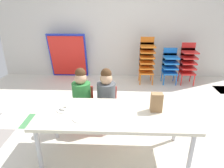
{
  "coord_description": "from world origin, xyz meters",
  "views": [
    {
      "loc": [
        -0.06,
        -2.63,
        1.75
      ],
      "look_at": [
        -0.15,
        -0.44,
        0.84
      ],
      "focal_mm": 31.78,
      "sensor_mm": 36.0,
      "label": 1
    }
  ],
  "objects_px": {
    "kid_chair_red_stack": "(188,61)",
    "folded_activity_table": "(68,56)",
    "craft_table": "(115,117)",
    "paper_plate_near_edge": "(64,109)",
    "seated_child_near_camera": "(82,93)",
    "kid_chair_blue_stack": "(170,64)",
    "paper_plate_center_table": "(81,118)",
    "kid_chair_orange_stack": "(147,58)",
    "paper_bag_brown": "(156,102)",
    "seated_child_middle_seat": "(106,93)",
    "donut_powdered_on_plate": "(64,108)"
  },
  "relations": [
    {
      "from": "kid_chair_orange_stack",
      "to": "paper_bag_brown",
      "type": "height_order",
      "value": "kid_chair_orange_stack"
    },
    {
      "from": "paper_plate_near_edge",
      "to": "kid_chair_blue_stack",
      "type": "bearing_deg",
      "value": 53.02
    },
    {
      "from": "paper_plate_near_edge",
      "to": "craft_table",
      "type": "bearing_deg",
      "value": -4.84
    },
    {
      "from": "seated_child_middle_seat",
      "to": "folded_activity_table",
      "type": "xyz_separation_m",
      "value": [
        -1.07,
        2.12,
        -0.02
      ]
    },
    {
      "from": "seated_child_near_camera",
      "to": "paper_plate_near_edge",
      "type": "xyz_separation_m",
      "value": [
        -0.1,
        -0.54,
        0.04
      ]
    },
    {
      "from": "kid_chair_orange_stack",
      "to": "paper_bag_brown",
      "type": "relative_size",
      "value": 4.73
    },
    {
      "from": "donut_powdered_on_plate",
      "to": "seated_child_middle_seat",
      "type": "bearing_deg",
      "value": 49.51
    },
    {
      "from": "craft_table",
      "to": "donut_powdered_on_plate",
      "type": "bearing_deg",
      "value": 175.16
    },
    {
      "from": "kid_chair_orange_stack",
      "to": "paper_plate_near_edge",
      "type": "bearing_deg",
      "value": -117.84
    },
    {
      "from": "kid_chair_orange_stack",
      "to": "kid_chair_red_stack",
      "type": "bearing_deg",
      "value": -0.01
    },
    {
      "from": "craft_table",
      "to": "paper_plate_near_edge",
      "type": "bearing_deg",
      "value": 175.16
    },
    {
      "from": "folded_activity_table",
      "to": "paper_bag_brown",
      "type": "bearing_deg",
      "value": -57.64
    },
    {
      "from": "kid_chair_orange_stack",
      "to": "folded_activity_table",
      "type": "height_order",
      "value": "folded_activity_table"
    },
    {
      "from": "folded_activity_table",
      "to": "paper_bag_brown",
      "type": "distance_m",
      "value": 3.13
    },
    {
      "from": "kid_chair_orange_stack",
      "to": "paper_plate_center_table",
      "type": "distance_m",
      "value": 2.75
    },
    {
      "from": "craft_table",
      "to": "paper_plate_near_edge",
      "type": "height_order",
      "value": "paper_plate_near_edge"
    },
    {
      "from": "seated_child_middle_seat",
      "to": "seated_child_near_camera",
      "type": "bearing_deg",
      "value": 180.0
    },
    {
      "from": "craft_table",
      "to": "kid_chair_blue_stack",
      "type": "height_order",
      "value": "kid_chair_blue_stack"
    },
    {
      "from": "folded_activity_table",
      "to": "donut_powdered_on_plate",
      "type": "relative_size",
      "value": 10.69
    },
    {
      "from": "seated_child_middle_seat",
      "to": "donut_powdered_on_plate",
      "type": "height_order",
      "value": "seated_child_middle_seat"
    },
    {
      "from": "paper_bag_brown",
      "to": "kid_chair_blue_stack",
      "type": "bearing_deg",
      "value": 73.01
    },
    {
      "from": "folded_activity_table",
      "to": "seated_child_near_camera",
      "type": "bearing_deg",
      "value": -71.37
    },
    {
      "from": "paper_plate_near_edge",
      "to": "donut_powdered_on_plate",
      "type": "xyz_separation_m",
      "value": [
        0.0,
        0.0,
        0.02
      ]
    },
    {
      "from": "seated_child_near_camera",
      "to": "kid_chair_red_stack",
      "type": "bearing_deg",
      "value": 41.49
    },
    {
      "from": "kid_chair_orange_stack",
      "to": "kid_chair_blue_stack",
      "type": "relative_size",
      "value": 1.3
    },
    {
      "from": "craft_table",
      "to": "seated_child_middle_seat",
      "type": "height_order",
      "value": "seated_child_middle_seat"
    },
    {
      "from": "kid_chair_orange_stack",
      "to": "donut_powdered_on_plate",
      "type": "xyz_separation_m",
      "value": [
        -1.25,
        -2.37,
        0.03
      ]
    },
    {
      "from": "kid_chair_blue_stack",
      "to": "paper_bag_brown",
      "type": "height_order",
      "value": "paper_bag_brown"
    },
    {
      "from": "craft_table",
      "to": "folded_activity_table",
      "type": "relative_size",
      "value": 1.63
    },
    {
      "from": "kid_chair_blue_stack",
      "to": "paper_plate_near_edge",
      "type": "bearing_deg",
      "value": -126.98
    },
    {
      "from": "craft_table",
      "to": "folded_activity_table",
      "type": "height_order",
      "value": "folded_activity_table"
    },
    {
      "from": "seated_child_middle_seat",
      "to": "kid_chair_orange_stack",
      "type": "distance_m",
      "value": 2.0
    },
    {
      "from": "kid_chair_red_stack",
      "to": "folded_activity_table",
      "type": "relative_size",
      "value": 0.85
    },
    {
      "from": "kid_chair_red_stack",
      "to": "folded_activity_table",
      "type": "bearing_deg",
      "value": 174.06
    },
    {
      "from": "paper_plate_center_table",
      "to": "kid_chair_orange_stack",
      "type": "bearing_deg",
      "value": 68.22
    },
    {
      "from": "kid_chair_blue_stack",
      "to": "donut_powdered_on_plate",
      "type": "xyz_separation_m",
      "value": [
        -1.78,
        -2.37,
        0.15
      ]
    },
    {
      "from": "folded_activity_table",
      "to": "paper_bag_brown",
      "type": "relative_size",
      "value": 4.94
    },
    {
      "from": "craft_table",
      "to": "folded_activity_table",
      "type": "bearing_deg",
      "value": 113.92
    },
    {
      "from": "seated_child_near_camera",
      "to": "kid_chair_red_stack",
      "type": "relative_size",
      "value": 1.0
    },
    {
      "from": "kid_chair_blue_stack",
      "to": "paper_plate_center_table",
      "type": "bearing_deg",
      "value": -121.3
    },
    {
      "from": "folded_activity_table",
      "to": "paper_plate_center_table",
      "type": "distance_m",
      "value": 2.96
    },
    {
      "from": "craft_table",
      "to": "seated_child_near_camera",
      "type": "height_order",
      "value": "seated_child_near_camera"
    },
    {
      "from": "kid_chair_blue_stack",
      "to": "folded_activity_table",
      "type": "distance_m",
      "value": 2.41
    },
    {
      "from": "kid_chair_orange_stack",
      "to": "kid_chair_red_stack",
      "type": "xyz_separation_m",
      "value": [
        0.92,
        -0.0,
        -0.06
      ]
    },
    {
      "from": "kid_chair_orange_stack",
      "to": "kid_chair_blue_stack",
      "type": "height_order",
      "value": "kid_chair_orange_stack"
    },
    {
      "from": "seated_child_middle_seat",
      "to": "paper_plate_near_edge",
      "type": "xyz_separation_m",
      "value": [
        -0.46,
        -0.54,
        0.04
      ]
    },
    {
      "from": "kid_chair_blue_stack",
      "to": "paper_plate_near_edge",
      "type": "height_order",
      "value": "kid_chair_blue_stack"
    },
    {
      "from": "seated_child_near_camera",
      "to": "folded_activity_table",
      "type": "distance_m",
      "value": 2.24
    },
    {
      "from": "kid_chair_orange_stack",
      "to": "seated_child_near_camera",
      "type": "bearing_deg",
      "value": -122.03
    },
    {
      "from": "folded_activity_table",
      "to": "paper_plate_near_edge",
      "type": "relative_size",
      "value": 6.04
    }
  ]
}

